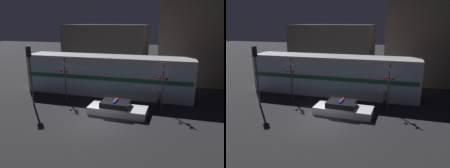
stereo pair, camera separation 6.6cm
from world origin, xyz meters
The scene contains 9 objects.
ground_plane centered at (0.00, 0.00, 0.00)m, with size 120.00×120.00×0.00m, color black.
train centered at (-1.02, 6.72, 1.96)m, with size 16.70×2.88×3.92m.
police_car centered at (1.20, 1.93, 0.43)m, with size 4.73×1.97×1.17m.
pedestrian centered at (4.34, 3.76, 0.94)m, with size 0.31×0.31×1.84m.
crossing_signal_near centered at (4.60, 3.64, 2.30)m, with size 0.81×0.33×3.97m.
crossing_signal_far centered at (-4.28, 3.87, 2.32)m, with size 0.81×0.33×4.01m.
traffic_light_corner centered at (-6.57, 1.97, 3.47)m, with size 0.30×0.46×5.22m.
building_left centered at (-3.91, 16.31, 3.42)m, with size 11.17×6.67×6.83m.
building_center centered at (7.65, 14.45, 5.48)m, with size 8.14×6.06×10.96m.
Camera 1 is at (5.14, -13.93, 7.12)m, focal length 35.00 mm.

